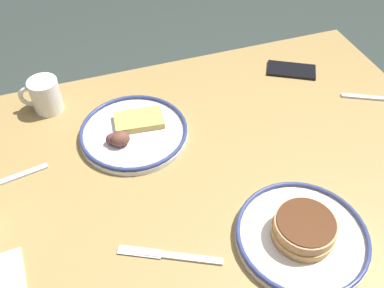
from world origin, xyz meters
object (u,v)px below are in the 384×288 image
plate_center_pancakes (302,234)px  fork_far (5,181)px  plate_near_main (133,132)px  cell_phone (291,70)px  fork_near (375,98)px  coffee_mug (45,95)px  butter_knife (170,256)px

plate_center_pancakes → fork_far: plate_center_pancakes is taller
plate_near_main → cell_phone: plate_near_main is taller
cell_phone → fork_near: size_ratio=0.83×
coffee_mug → fork_far: (0.12, 0.23, -0.05)m
fork_near → butter_knife: 0.75m
plate_center_pancakes → plate_near_main: bearing=-58.1°
cell_phone → butter_knife: (0.53, 0.48, -0.00)m
coffee_mug → cell_phone: coffee_mug is taller
coffee_mug → fork_near: bearing=163.8°
fork_near → fork_far: bearing=-1.3°
coffee_mug → fork_far: bearing=62.3°
plate_near_main → fork_near: 0.69m
plate_near_main → plate_center_pancakes: (-0.26, 0.41, 0.01)m
fork_near → fork_far: 1.00m
plate_near_main → cell_phone: (-0.52, -0.12, -0.01)m
plate_center_pancakes → coffee_mug: size_ratio=2.50×
cell_phone → fork_near: bearing=159.1°
coffee_mug → fork_near: (-0.88, 0.26, -0.05)m
fork_near → butter_knife: bearing=22.6°
fork_near → cell_phone: bearing=-50.1°
plate_center_pancakes → butter_knife: 0.27m
fork_near → fork_far: same height
plate_near_main → coffee_mug: 0.27m
plate_center_pancakes → coffee_mug: bearing=-52.5°
plate_near_main → fork_near: size_ratio=1.61×
cell_phone → fork_near: (-0.16, 0.19, -0.00)m
plate_center_pancakes → coffee_mug: (0.46, -0.59, 0.03)m
plate_center_pancakes → cell_phone: bearing=-116.1°
plate_near_main → plate_center_pancakes: 0.49m
plate_center_pancakes → fork_near: size_ratio=1.60×
fork_near → fork_far: size_ratio=0.88×
butter_knife → fork_near: bearing=-157.4°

